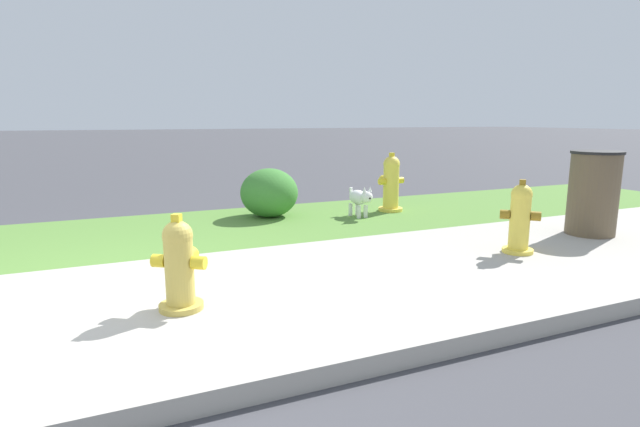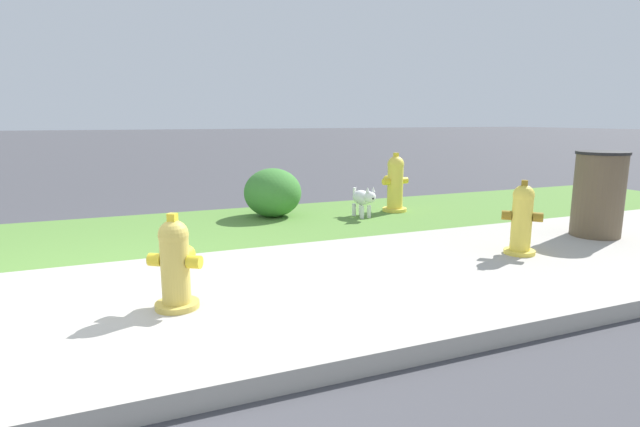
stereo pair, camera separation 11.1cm
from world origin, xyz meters
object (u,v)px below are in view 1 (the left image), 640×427
object	(u,v)px
small_white_dog	(360,198)
trash_bin	(593,193)
fire_hydrant_near_corner	(520,218)
fire_hydrant_across_street	(180,265)
fire_hydrant_mid_block	(391,183)
shrub_bush_far_verge	(269,193)

from	to	relation	value
small_white_dog	trash_bin	xyz separation A→B (m)	(1.88, -1.94, 0.22)
fire_hydrant_near_corner	small_white_dog	xyz separation A→B (m)	(-0.55, 2.20, -0.09)
fire_hydrant_across_street	trash_bin	xyz separation A→B (m)	(4.54, 0.45, 0.15)
small_white_dog	trash_bin	distance (m)	2.71
fire_hydrant_near_corner	small_white_dog	bearing A→B (deg)	146.96
fire_hydrant_mid_block	fire_hydrant_across_street	distance (m)	4.18
fire_hydrant_near_corner	shrub_bush_far_verge	xyz separation A→B (m)	(-1.63, 2.72, -0.02)
fire_hydrant_mid_block	trash_bin	xyz separation A→B (m)	(1.27, -2.16, 0.07)
small_white_dog	shrub_bush_far_verge	size ratio (longest dim) A/B	0.65
trash_bin	shrub_bush_far_verge	distance (m)	3.85
fire_hydrant_near_corner	trash_bin	xyz separation A→B (m)	(1.33, 0.27, 0.13)
fire_hydrant_mid_block	small_white_dog	size ratio (longest dim) A/B	1.66
fire_hydrant_mid_block	small_white_dog	distance (m)	0.67
fire_hydrant_mid_block	small_white_dog	xyz separation A→B (m)	(-0.61, -0.23, -0.14)
fire_hydrant_near_corner	shrub_bush_far_verge	world-z (taller)	fire_hydrant_near_corner
fire_hydrant_mid_block	trash_bin	bearing A→B (deg)	-65.37
fire_hydrant_across_street	small_white_dog	bearing A→B (deg)	75.37
fire_hydrant_near_corner	fire_hydrant_across_street	distance (m)	3.21
fire_hydrant_near_corner	trash_bin	world-z (taller)	trash_bin
shrub_bush_far_verge	fire_hydrant_mid_block	bearing A→B (deg)	-9.53
small_white_dog	trash_bin	world-z (taller)	trash_bin
fire_hydrant_near_corner	fire_hydrant_mid_block	distance (m)	2.43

